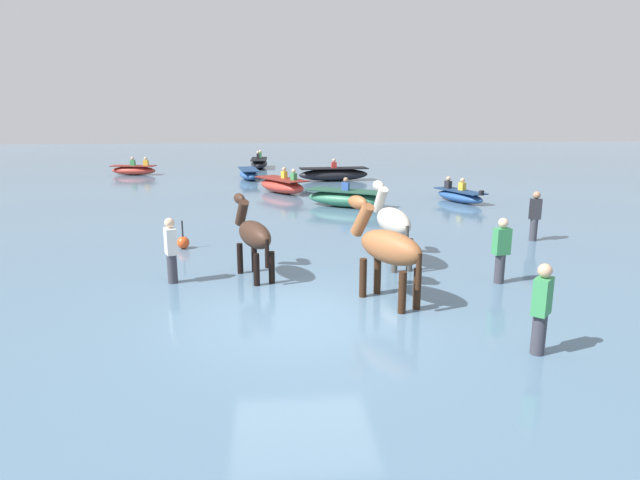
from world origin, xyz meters
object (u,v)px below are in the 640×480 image
horse_flank_pinto (392,223)px  boat_near_starboard (259,163)px  person_spectator_far (501,255)px  channel_buoy (183,242)px  boat_far_inshore (346,198)px  horse_lead_dark_bay (253,236)px  boat_mid_outer (282,185)px  person_onlooker_left (171,255)px  boat_far_offshore (134,170)px  person_onlooker_right (534,219)px  boat_distant_east (460,196)px  boat_mid_channel (249,174)px  boat_near_port (334,174)px  person_wading_close (541,315)px  horse_trailing_chestnut (387,249)px

horse_flank_pinto → boat_near_starboard: (-3.42, 22.63, -0.67)m
person_spectator_far → channel_buoy: bearing=153.1°
boat_far_inshore → channel_buoy: (-5.05, -5.91, -0.15)m
horse_flank_pinto → boat_near_starboard: bearing=98.6°
horse_lead_dark_bay → boat_mid_outer: bearing=86.0°
person_onlooker_left → boat_far_inshore: bearing=61.3°
person_onlooker_left → channel_buoy: 2.93m
boat_far_offshore → boat_near_starboard: (6.97, 3.19, 0.03)m
person_onlooker_right → person_spectator_far: bearing=-125.0°
boat_distant_east → boat_mid_outer: bearing=155.4°
boat_mid_channel → boat_distant_east: 11.88m
boat_near_port → boat_mid_channel: bearing=166.0°
boat_mid_outer → boat_near_port: bearing=55.8°
horse_lead_dark_bay → person_wading_close: horse_lead_dark_bay is taller
boat_near_port → person_wading_close: 20.60m
horse_lead_dark_bay → boat_far_inshore: horse_lead_dark_bay is taller
person_wading_close → person_spectator_far: (0.83, 3.28, 0.00)m
boat_mid_channel → boat_distant_east: boat_distant_east is taller
boat_mid_outer → channel_buoy: bearing=-105.8°
person_spectator_far → channel_buoy: size_ratio=2.23×
person_wading_close → person_onlooker_left: (-5.84, 3.90, 0.00)m
boat_far_offshore → boat_distant_east: (15.03, -10.90, -0.03)m
boat_mid_channel → channel_buoy: 14.93m
boat_near_starboard → boat_far_offshore: bearing=-155.4°
horse_trailing_chestnut → boat_near_port: (1.15, 18.19, -0.66)m
boat_mid_channel → person_wading_close: person_wading_close is taller
horse_lead_dark_bay → boat_near_starboard: size_ratio=0.62×
boat_far_inshore → boat_near_starboard: (-3.48, 14.76, -0.01)m
person_wading_close → boat_far_inshore: bearing=94.6°
horse_lead_dark_bay → boat_mid_channel: horse_lead_dark_bay is taller
boat_mid_channel → boat_far_inshore: bearing=-66.4°
boat_near_port → boat_far_offshore: size_ratio=1.39×
boat_mid_channel → boat_distant_east: (8.50, -8.30, -0.02)m
horse_trailing_chestnut → person_onlooker_left: 4.41m
boat_near_starboard → person_spectator_far: size_ratio=1.95×
boat_near_starboard → channel_buoy: bearing=-94.3°
boat_near_port → boat_mid_channel: 4.51m
boat_near_port → person_onlooker_right: bearing=-74.3°
person_wading_close → channel_buoy: person_wading_close is taller
person_onlooker_right → person_spectator_far: size_ratio=1.00×
horse_flank_pinto → person_onlooker_right: bearing=24.3°
horse_flank_pinto → person_spectator_far: (1.91, -1.56, -0.38)m
boat_near_starboard → channel_buoy: (-1.57, -20.68, -0.14)m
boat_far_offshore → boat_mid_channel: bearing=-21.8°
person_onlooker_right → horse_lead_dark_bay: bearing=-160.3°
boat_mid_channel → boat_mid_outer: bearing=-72.5°
horse_flank_pinto → boat_far_offshore: bearing=118.1°
boat_far_inshore → boat_mid_outer: (-2.29, 3.83, 0.01)m
boat_near_starboard → person_onlooker_right: 22.08m
horse_flank_pinto → boat_far_inshore: size_ratio=0.67×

